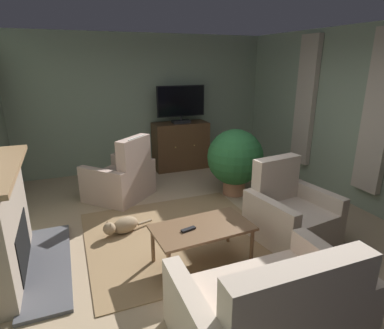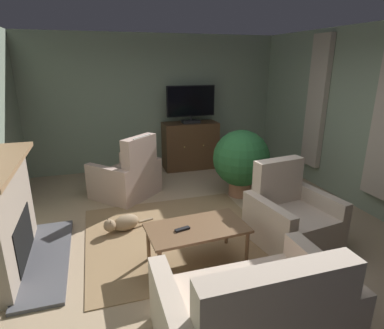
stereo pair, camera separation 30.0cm
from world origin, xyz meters
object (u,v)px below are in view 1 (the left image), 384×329
at_px(coffee_table, 202,230).
at_px(armchair_angled_to_table, 289,214).
at_px(television, 181,103).
at_px(tv_cabinet, 181,147).
at_px(fireplace, 2,226).
at_px(cat, 123,226).
at_px(tv_remote, 188,229).
at_px(potted_plant_tall_palm_by_window, 235,158).
at_px(armchair_in_far_corner, 122,179).
at_px(sofa_floral, 270,310).

relative_size(coffee_table, armchair_angled_to_table, 1.07).
distance_m(television, coffee_table, 3.56).
bearing_deg(tv_cabinet, armchair_angled_to_table, -83.58).
height_order(fireplace, cat, fireplace).
height_order(tv_cabinet, tv_remote, tv_cabinet).
bearing_deg(potted_plant_tall_palm_by_window, cat, -162.00).
bearing_deg(cat, television, 54.08).
bearing_deg(coffee_table, tv_cabinet, 74.38).
bearing_deg(armchair_in_far_corner, coffee_table, -76.72).
xyz_separation_m(coffee_table, armchair_in_far_corner, (-0.52, 2.20, -0.09)).
bearing_deg(armchair_angled_to_table, coffee_table, -173.84).
height_order(television, armchair_in_far_corner, television).
distance_m(sofa_floral, potted_plant_tall_palm_by_window, 3.12).
bearing_deg(tv_remote, coffee_table, 173.97).
relative_size(tv_remote, armchair_in_far_corner, 0.13).
distance_m(potted_plant_tall_palm_by_window, cat, 2.21).
bearing_deg(cat, sofa_floral, -69.61).
distance_m(tv_cabinet, armchair_angled_to_table, 3.23).
bearing_deg(tv_remote, fireplace, -31.07).
bearing_deg(television, sofa_floral, -100.75).
distance_m(television, tv_remote, 3.61).
height_order(fireplace, potted_plant_tall_palm_by_window, fireplace).
height_order(armchair_angled_to_table, potted_plant_tall_palm_by_window, potted_plant_tall_palm_by_window).
bearing_deg(armchair_angled_to_table, armchair_in_far_corner, 131.39).
bearing_deg(potted_plant_tall_palm_by_window, armchair_in_far_corner, 163.61).
relative_size(sofa_floral, potted_plant_tall_palm_by_window, 1.31).
distance_m(coffee_table, armchair_angled_to_table, 1.31).
height_order(fireplace, armchair_in_far_corner, fireplace).
distance_m(armchair_in_far_corner, cat, 1.24).
bearing_deg(armchair_in_far_corner, tv_remote, -81.16).
bearing_deg(cat, armchair_in_far_corner, 80.16).
distance_m(coffee_table, tv_remote, 0.18).
height_order(television, armchair_angled_to_table, television).
height_order(fireplace, television, television).
xyz_separation_m(television, cat, (-1.66, -2.30, -1.27)).
xyz_separation_m(armchair_in_far_corner, cat, (-0.21, -1.20, -0.22)).
bearing_deg(tv_cabinet, coffee_table, -105.62).
bearing_deg(coffee_table, sofa_floral, -85.93).
height_order(tv_cabinet, armchair_in_far_corner, armchair_in_far_corner).
xyz_separation_m(tv_cabinet, television, (0.00, -0.05, 0.92)).
relative_size(television, coffee_table, 0.88).
bearing_deg(tv_cabinet, cat, -125.29).
distance_m(fireplace, sofa_floral, 2.76).
bearing_deg(armchair_angled_to_table, tv_remote, -173.75).
relative_size(tv_cabinet, coffee_table, 1.00).
relative_size(tv_cabinet, television, 1.13).
bearing_deg(fireplace, tv_remote, -18.09).
xyz_separation_m(fireplace, cat, (1.29, 0.42, -0.47)).
relative_size(fireplace, potted_plant_tall_palm_by_window, 1.51).
distance_m(tv_cabinet, television, 0.92).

